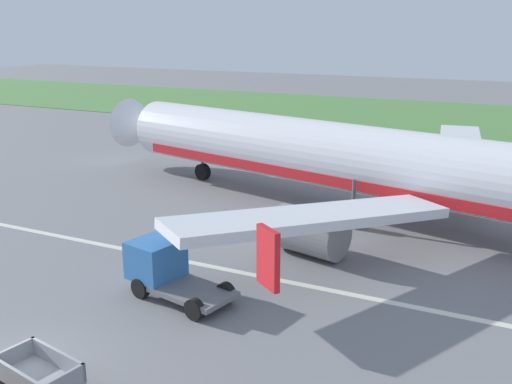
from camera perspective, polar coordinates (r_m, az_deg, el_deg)
ground_plane at (r=19.96m, az=-22.46°, el=-16.07°), size 220.00×220.00×0.00m
grass_strip at (r=71.64m, az=14.94°, el=7.27°), size 220.00×28.00×0.06m
apron_stripe at (r=26.47m, az=-6.80°, el=-6.78°), size 120.00×0.36×0.01m
airplane at (r=32.72m, az=9.33°, el=3.16°), size 37.32×30.20×11.34m
baggage_cart_second_in_row at (r=18.52m, az=-20.50°, el=-16.33°), size 3.63×1.84×1.07m
service_truck_beside_carts at (r=23.21m, az=-8.90°, el=-7.29°), size 4.67×2.77×2.10m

